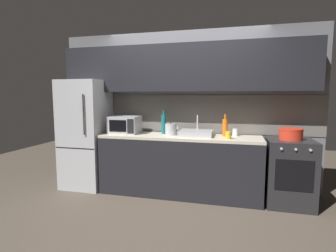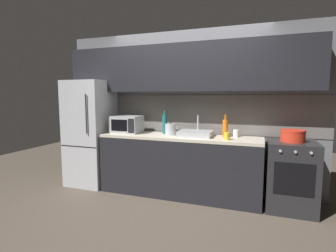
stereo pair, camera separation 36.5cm
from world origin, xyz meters
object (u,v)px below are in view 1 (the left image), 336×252
(kettle, at_px, (171,129))
(mug_yellow, at_px, (228,135))
(wine_bottle_orange, at_px, (225,127))
(cooking_pot, at_px, (291,134))
(microwave, at_px, (125,125))
(mug_white, at_px, (235,132))
(oven_range, at_px, (289,172))
(wine_bottle_teal, at_px, (164,124))
(refrigerator, at_px, (86,134))

(kettle, relative_size, mug_yellow, 2.00)
(wine_bottle_orange, bearing_deg, cooking_pot, -6.86)
(microwave, distance_m, mug_white, 1.70)
(wine_bottle_orange, relative_size, mug_white, 3.03)
(oven_range, bearing_deg, microwave, 179.53)
(kettle, height_order, mug_yellow, kettle)
(wine_bottle_teal, bearing_deg, kettle, -42.08)
(oven_range, bearing_deg, wine_bottle_orange, 173.09)
(refrigerator, xyz_separation_m, mug_yellow, (2.28, -0.14, 0.08))
(wine_bottle_orange, relative_size, wine_bottle_teal, 0.89)
(kettle, bearing_deg, oven_range, -0.25)
(cooking_pot, bearing_deg, refrigerator, -180.00)
(wine_bottle_orange, distance_m, mug_yellow, 0.27)
(microwave, bearing_deg, oven_range, -0.47)
(mug_yellow, height_order, mug_white, mug_white)
(wine_bottle_orange, height_order, mug_white, wine_bottle_orange)
(cooking_pot, bearing_deg, microwave, 179.57)
(refrigerator, bearing_deg, mug_white, 3.62)
(wine_bottle_teal, relative_size, mug_yellow, 3.59)
(oven_range, bearing_deg, refrigerator, 179.98)
(oven_range, height_order, kettle, kettle)
(wine_bottle_teal, height_order, mug_yellow, wine_bottle_teal)
(mug_yellow, relative_size, cooking_pot, 0.33)
(mug_yellow, relative_size, mug_white, 0.95)
(microwave, bearing_deg, mug_white, 4.45)
(oven_range, distance_m, mug_white, 0.90)
(oven_range, bearing_deg, wine_bottle_teal, 175.67)
(kettle, xyz_separation_m, wine_bottle_orange, (0.79, 0.10, 0.04))
(refrigerator, relative_size, wine_bottle_orange, 5.41)
(refrigerator, relative_size, oven_range, 1.93)
(refrigerator, distance_m, mug_yellow, 2.28)
(refrigerator, distance_m, kettle, 1.43)
(wine_bottle_orange, distance_m, mug_white, 0.17)
(kettle, bearing_deg, cooking_pot, -0.20)
(refrigerator, relative_size, mug_white, 16.39)
(refrigerator, relative_size, wine_bottle_teal, 4.80)
(kettle, height_order, wine_bottle_teal, wine_bottle_teal)
(wine_bottle_orange, xyz_separation_m, mug_white, (0.15, 0.05, -0.08))
(oven_range, height_order, mug_white, mug_white)
(oven_range, bearing_deg, kettle, 179.75)
(mug_white, relative_size, cooking_pot, 0.35)
(wine_bottle_teal, bearing_deg, microwave, -169.04)
(wine_bottle_orange, bearing_deg, oven_range, -6.91)
(wine_bottle_teal, bearing_deg, mug_white, 0.75)
(oven_range, relative_size, mug_yellow, 8.96)
(microwave, xyz_separation_m, kettle, (0.75, -0.01, -0.05))
(wine_bottle_orange, bearing_deg, refrigerator, -177.30)
(microwave, bearing_deg, wine_bottle_teal, 10.96)
(kettle, relative_size, wine_bottle_teal, 0.56)
(cooking_pot, bearing_deg, mug_white, 168.29)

